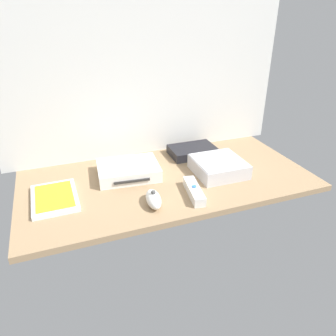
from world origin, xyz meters
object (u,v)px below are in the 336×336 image
at_px(game_case, 55,198).
at_px(game_console, 128,170).
at_px(mini_computer, 219,166).
at_px(remote_wand, 194,191).
at_px(network_router, 193,151).
at_px(remote_nunchuk, 154,199).

bearing_deg(game_case, game_console, 15.47).
height_order(mini_computer, remote_wand, mini_computer).
distance_m(game_console, game_case, 0.27).
bearing_deg(network_router, remote_wand, -113.02).
xyz_separation_m(mini_computer, game_case, (-0.56, 0.02, -0.02)).
bearing_deg(game_console, network_router, 21.81).
relative_size(game_console, remote_nunchuk, 2.15).
height_order(network_router, remote_wand, same).
height_order(game_console, mini_computer, mini_computer).
distance_m(game_case, remote_wand, 0.44).
relative_size(game_case, remote_nunchuk, 1.84).
height_order(game_case, network_router, network_router).
distance_m(game_console, network_router, 0.30).
height_order(game_case, remote_nunchuk, remote_nunchuk).
distance_m(game_console, remote_nunchuk, 0.21).
relative_size(mini_computer, game_case, 0.90).
bearing_deg(mini_computer, remote_nunchuk, -157.86).
height_order(mini_computer, network_router, mini_computer).
bearing_deg(game_case, remote_nunchuk, -26.17).
relative_size(remote_wand, remote_nunchuk, 1.45).
height_order(game_console, remote_nunchuk, remote_nunchuk).
xyz_separation_m(game_case, remote_nunchuk, (0.28, -0.13, 0.01)).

